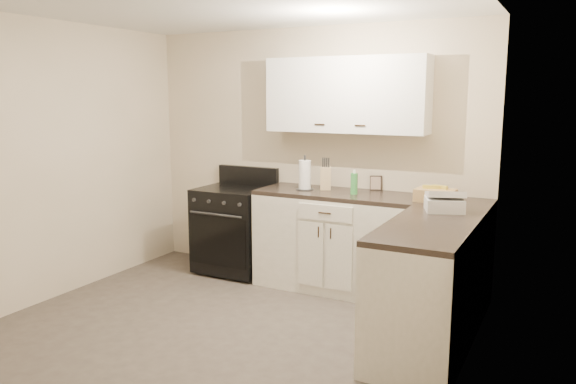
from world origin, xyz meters
The scene contains 18 objects.
floor centered at (0.00, 0.00, 0.00)m, with size 3.60×3.60×0.00m, color #473F38.
wall_back centered at (0.00, 1.80, 1.25)m, with size 3.60×3.60×0.00m, color beige.
wall_right centered at (1.80, 0.00, 1.25)m, with size 3.60×3.60×0.00m, color beige.
wall_left centered at (-1.80, 0.00, 1.25)m, with size 3.60×3.60×0.00m, color beige.
base_cabinets_back centered at (0.43, 1.50, 0.45)m, with size 1.55×0.60×0.90m, color white.
base_cabinets_right centered at (1.50, 0.85, 0.45)m, with size 0.60×1.90×0.90m, color white.
countertop_back centered at (0.43, 1.50, 0.92)m, with size 1.55×0.60×0.04m, color black.
countertop_right centered at (1.50, 0.85, 0.92)m, with size 0.60×1.90×0.04m, color black.
upper_cabinets centered at (0.43, 1.65, 1.84)m, with size 1.55×0.30×0.70m, color white.
stove centered at (-0.73, 1.48, 0.46)m, with size 0.71×0.61×0.86m, color black.
knife_block centered at (0.26, 1.57, 1.05)m, with size 0.10×0.09×0.22m, color tan.
paper_towel centered at (0.08, 1.48, 1.08)m, with size 0.12×0.12×0.28m, color white.
soap_bottle centered at (0.59, 1.47, 1.04)m, with size 0.06×0.06×0.19m, color green.
picture_frame centered at (0.70, 1.76, 1.01)m, with size 0.11×0.02×0.14m, color black.
wicker_basket centered at (1.34, 1.45, 0.99)m, with size 0.32×0.22×0.11m, color tan.
countertop_grill centered at (1.49, 1.07, 0.99)m, with size 0.28×0.27×0.10m, color silver.
oven_mitt_near centered at (1.18, 0.39, 0.48)m, with size 0.02×0.17×0.29m, color black.
oven_mitt_far centered at (1.18, 0.52, 0.48)m, with size 0.02×0.15×0.27m, color black.
Camera 1 is at (2.38, -3.33, 1.84)m, focal length 35.00 mm.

